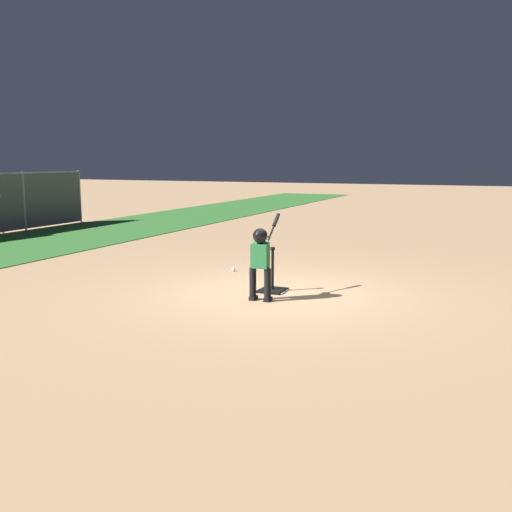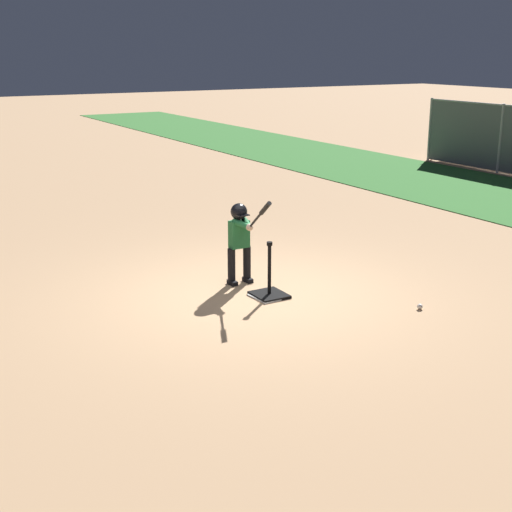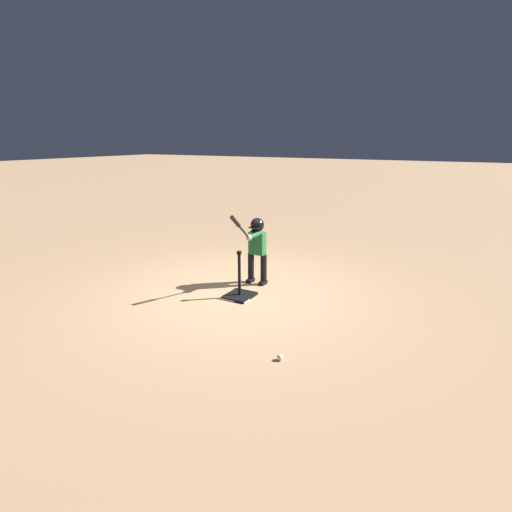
# 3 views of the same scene
# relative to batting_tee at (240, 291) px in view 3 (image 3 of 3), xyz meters

# --- Properties ---
(ground_plane) EXTENTS (90.00, 90.00, 0.00)m
(ground_plane) POSITION_rel_batting_tee_xyz_m (-0.11, -0.14, -0.10)
(ground_plane) COLOR tan
(home_plate) EXTENTS (0.47, 0.47, 0.02)m
(home_plate) POSITION_rel_batting_tee_xyz_m (0.02, -0.01, -0.09)
(home_plate) COLOR white
(home_plate) RESTS_ON ground_plane
(batting_tee) EXTENTS (0.47, 0.42, 0.77)m
(batting_tee) POSITION_rel_batting_tee_xyz_m (0.00, 0.00, 0.00)
(batting_tee) COLOR black
(batting_tee) RESTS_ON ground_plane
(batter_child) EXTENTS (0.95, 0.36, 1.34)m
(batter_child) POSITION_rel_batting_tee_xyz_m (-0.68, -0.07, 0.65)
(batter_child) COLOR black
(batter_child) RESTS_ON ground_plane
(baseball) EXTENTS (0.07, 0.07, 0.07)m
(baseball) POSITION_rel_batting_tee_xyz_m (1.42, 1.42, -0.06)
(baseball) COLOR white
(baseball) RESTS_ON ground_plane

